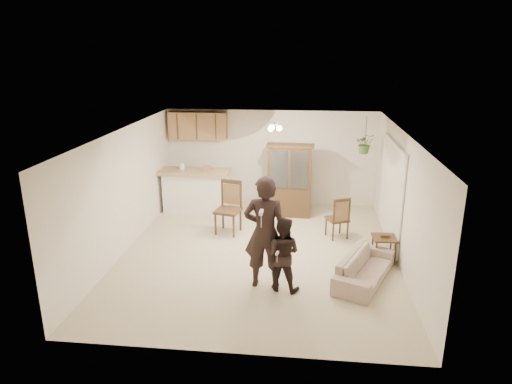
# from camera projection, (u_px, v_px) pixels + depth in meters

# --- Properties ---
(floor) EXTENTS (6.50, 6.50, 0.00)m
(floor) POSITION_uv_depth(u_px,v_px,m) (259.00, 253.00, 9.36)
(floor) COLOR beige
(floor) RESTS_ON ground
(ceiling) EXTENTS (5.50, 6.50, 0.02)m
(ceiling) POSITION_uv_depth(u_px,v_px,m) (259.00, 132.00, 8.61)
(ceiling) COLOR silver
(ceiling) RESTS_ON wall_back
(wall_back) EXTENTS (5.50, 0.02, 2.50)m
(wall_back) POSITION_uv_depth(u_px,v_px,m) (271.00, 158.00, 12.06)
(wall_back) COLOR silver
(wall_back) RESTS_ON ground
(wall_front) EXTENTS (5.50, 0.02, 2.50)m
(wall_front) POSITION_uv_depth(u_px,v_px,m) (233.00, 272.00, 5.90)
(wall_front) COLOR silver
(wall_front) RESTS_ON ground
(wall_left) EXTENTS (0.02, 6.50, 2.50)m
(wall_left) POSITION_uv_depth(u_px,v_px,m) (124.00, 191.00, 9.26)
(wall_left) COLOR silver
(wall_left) RESTS_ON ground
(wall_right) EXTENTS (0.02, 6.50, 2.50)m
(wall_right) POSITION_uv_depth(u_px,v_px,m) (402.00, 200.00, 8.70)
(wall_right) COLOR silver
(wall_right) RESTS_ON ground
(breakfast_bar) EXTENTS (1.60, 0.55, 1.00)m
(breakfast_bar) POSITION_uv_depth(u_px,v_px,m) (196.00, 193.00, 11.63)
(breakfast_bar) COLOR white
(breakfast_bar) RESTS_ON floor
(bar_top) EXTENTS (1.75, 0.70, 0.08)m
(bar_top) POSITION_uv_depth(u_px,v_px,m) (195.00, 172.00, 11.46)
(bar_top) COLOR tan
(bar_top) RESTS_ON breakfast_bar
(upper_cabinets) EXTENTS (1.50, 0.34, 0.70)m
(upper_cabinets) POSITION_uv_depth(u_px,v_px,m) (198.00, 126.00, 11.83)
(upper_cabinets) COLOR brown
(upper_cabinets) RESTS_ON wall_back
(vertical_blinds) EXTENTS (0.06, 2.30, 2.10)m
(vertical_blinds) POSITION_uv_depth(u_px,v_px,m) (391.00, 193.00, 9.60)
(vertical_blinds) COLOR silver
(vertical_blinds) RESTS_ON wall_right
(ceiling_fixture) EXTENTS (0.36, 0.36, 0.20)m
(ceiling_fixture) POSITION_uv_depth(u_px,v_px,m) (274.00, 127.00, 9.75)
(ceiling_fixture) COLOR beige
(ceiling_fixture) RESTS_ON ceiling
(hanging_plant) EXTENTS (0.43, 0.37, 0.48)m
(hanging_plant) POSITION_uv_depth(u_px,v_px,m) (365.00, 144.00, 10.84)
(hanging_plant) COLOR #335C25
(hanging_plant) RESTS_ON ceiling
(plant_cord) EXTENTS (0.01, 0.01, 0.65)m
(plant_cord) POSITION_uv_depth(u_px,v_px,m) (366.00, 130.00, 10.74)
(plant_cord) COLOR black
(plant_cord) RESTS_ON ceiling
(sofa) EXTENTS (1.42, 2.01, 0.73)m
(sofa) POSITION_uv_depth(u_px,v_px,m) (365.00, 262.00, 8.15)
(sofa) COLOR #BFB19E
(sofa) RESTS_ON floor
(adult) EXTENTS (0.67, 0.46, 1.80)m
(adult) POSITION_uv_depth(u_px,v_px,m) (265.00, 238.00, 7.81)
(adult) COLOR black
(adult) RESTS_ON floor
(child) EXTENTS (0.75, 0.64, 1.35)m
(child) POSITION_uv_depth(u_px,v_px,m) (282.00, 253.00, 7.78)
(child) COLOR black
(child) RESTS_ON floor
(china_hutch) EXTENTS (1.16, 0.49, 1.81)m
(china_hutch) POSITION_uv_depth(u_px,v_px,m) (289.00, 181.00, 11.24)
(china_hutch) COLOR #331F12
(china_hutch) RESTS_ON floor
(side_table) EXTENTS (0.48, 0.48, 0.56)m
(side_table) POSITION_uv_depth(u_px,v_px,m) (384.00, 248.00, 8.96)
(side_table) COLOR #331F12
(side_table) RESTS_ON floor
(chair_bar) EXTENTS (0.63, 0.63, 1.19)m
(chair_bar) POSITION_uv_depth(u_px,v_px,m) (228.00, 219.00, 10.30)
(chair_bar) COLOR #331F12
(chair_bar) RESTS_ON floor
(chair_hutch_left) EXTENTS (0.69, 0.69, 1.14)m
(chair_hutch_left) POSITION_uv_depth(u_px,v_px,m) (282.00, 196.00, 11.94)
(chair_hutch_left) COLOR #331F12
(chair_hutch_left) RESTS_ON floor
(chair_hutch_right) EXTENTS (0.56, 0.56, 0.96)m
(chair_hutch_right) POSITION_uv_depth(u_px,v_px,m) (337.00, 226.00, 10.07)
(chair_hutch_right) COLOR #331F12
(chair_hutch_right) RESTS_ON floor
(controller_adult) EXTENTS (0.06, 0.18, 0.05)m
(controller_adult) POSITION_uv_depth(u_px,v_px,m) (261.00, 212.00, 7.17)
(controller_adult) COLOR white
(controller_adult) RESTS_ON adult
(controller_child) EXTENTS (0.06, 0.12, 0.04)m
(controller_child) POSITION_uv_depth(u_px,v_px,m) (277.00, 253.00, 7.46)
(controller_child) COLOR white
(controller_child) RESTS_ON child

